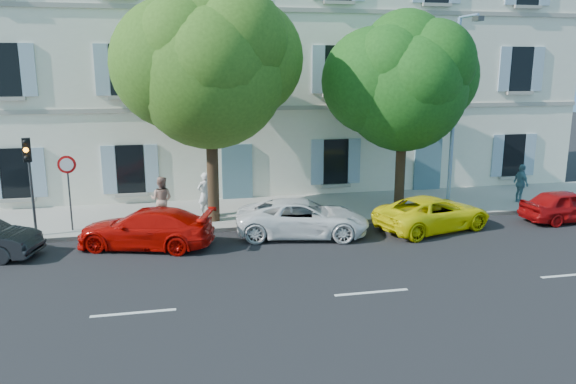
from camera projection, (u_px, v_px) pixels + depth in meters
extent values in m
plane|color=black|center=(329.00, 245.00, 18.42)|extent=(90.00, 90.00, 0.00)
cube|color=#A09E96|center=(298.00, 210.00, 22.65)|extent=(36.00, 4.50, 0.15)
cube|color=#9E998E|center=(312.00, 224.00, 20.57)|extent=(36.00, 0.16, 0.16)
cube|color=white|center=(272.00, 60.00, 26.82)|extent=(28.00, 7.00, 12.00)
imported|color=#BC0A05|center=(146.00, 228.00, 18.11)|extent=(4.71, 3.01, 1.27)
imported|color=white|center=(303.00, 218.00, 19.33)|extent=(4.88, 2.96, 1.27)
imported|color=#FBEC0A|center=(433.00, 213.00, 20.08)|extent=(4.73, 3.11, 1.21)
imported|color=#9E090B|center=(567.00, 206.00, 21.16)|extent=(3.63, 1.63, 1.21)
cylinder|color=#3A2819|center=(213.00, 176.00, 20.46)|extent=(0.42, 0.42, 3.37)
ellipsoid|color=#40761E|center=(210.00, 72.00, 19.64)|extent=(5.39, 5.39, 5.92)
cylinder|color=#3A2819|center=(400.00, 173.00, 22.10)|extent=(0.39, 0.39, 2.96)
ellipsoid|color=#206319|center=(404.00, 88.00, 21.38)|extent=(4.81, 4.81, 5.29)
cylinder|color=#383A3D|center=(33.00, 196.00, 18.68)|extent=(0.09, 0.09, 2.76)
cube|color=black|center=(27.00, 150.00, 18.20)|extent=(0.30, 0.26, 0.78)
sphere|color=orange|center=(26.00, 150.00, 18.09)|extent=(0.17, 0.17, 0.17)
cylinder|color=#383A3D|center=(70.00, 199.00, 19.34)|extent=(0.06, 0.06, 2.23)
cylinder|color=red|center=(67.00, 165.00, 19.04)|extent=(0.61, 0.04, 0.61)
cylinder|color=#7293BF|center=(453.00, 118.00, 21.23)|extent=(0.15, 0.15, 7.33)
cylinder|color=#7293BF|center=(469.00, 16.00, 19.81)|extent=(0.10, 1.28, 0.09)
cube|color=#383A3D|center=(478.00, 19.00, 19.23)|extent=(0.23, 0.41, 0.16)
imported|color=white|center=(205.00, 194.00, 21.25)|extent=(0.73, 0.63, 1.69)
imported|color=tan|center=(162.00, 199.00, 20.45)|extent=(0.99, 0.88, 1.70)
imported|color=teal|center=(521.00, 183.00, 23.37)|extent=(0.43, 0.96, 1.62)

